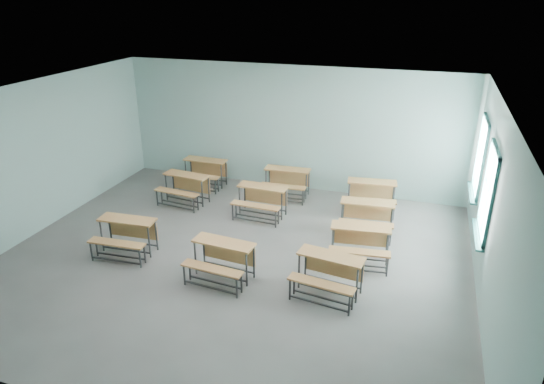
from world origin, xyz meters
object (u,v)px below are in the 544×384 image
Objects in this scene: desk_unit_r0c0 at (126,232)px; desk_unit_r3c2 at (371,192)px; desk_unit_r0c2 at (329,270)px; desk_unit_r1c2 at (360,240)px; desk_unit_r2c1 at (261,197)px; desk_unit_r2c0 at (185,185)px; desk_unit_r0c1 at (221,256)px; desk_unit_r2c2 at (367,213)px; desk_unit_r3c1 at (286,179)px; desk_unit_r3c0 at (204,169)px.

desk_unit_r3c2 is at bearing 35.49° from desk_unit_r0c0.
desk_unit_r0c2 and desk_unit_r1c2 have the same top height.
desk_unit_r1c2 is 2.83m from desk_unit_r2c1.
desk_unit_r0c0 is at bearing -82.59° from desk_unit_r2c0.
desk_unit_r0c1 and desk_unit_r2c0 have the same top height.
desk_unit_r0c0 and desk_unit_r3c2 have the same top height.
desk_unit_r0c1 is at bearing -135.72° from desk_unit_r2c2.
desk_unit_r0c2 is at bearing 8.78° from desk_unit_r0c1.
desk_unit_r2c0 and desk_unit_r3c2 have the same top height.
desk_unit_r2c0 and desk_unit_r2c2 have the same top height.
desk_unit_r3c0 is at bearing 177.77° from desk_unit_r3c1.
desk_unit_r3c2 is at bearing -7.26° from desk_unit_r3c1.
desk_unit_r2c0 and desk_unit_r3c0 have the same top height.
desk_unit_r1c2 is 5.26m from desk_unit_r3c0.
desk_unit_r2c2 is 4.74m from desk_unit_r3c0.
desk_unit_r0c0 is 1.01× the size of desk_unit_r2c1.
desk_unit_r0c1 and desk_unit_r1c2 have the same top height.
desk_unit_r0c0 and desk_unit_r3c0 have the same top height.
desk_unit_r3c1 is at bearing 33.34° from desk_unit_r2c0.
desk_unit_r2c1 is at bearing 137.01° from desk_unit_r0c2.
desk_unit_r0c2 and desk_unit_r3c0 have the same top height.
desk_unit_r2c2 and desk_unit_r3c2 have the same top height.
desk_unit_r2c1 and desk_unit_r3c0 have the same top height.
desk_unit_r2c1 is at bearing -162.52° from desk_unit_r3c2.
desk_unit_r2c1 is 1.00× the size of desk_unit_r3c1.
desk_unit_r2c1 is (-2.49, 1.34, 0.00)m from desk_unit_r1c2.
desk_unit_r0c1 is 1.00× the size of desk_unit_r2c2.
desk_unit_r1c2 is 1.21m from desk_unit_r2c2.
desk_unit_r0c0 is 4.35m from desk_unit_r3c1.
desk_unit_r0c1 is 3.44m from desk_unit_r2c2.
desk_unit_r0c0 is at bearing -88.33° from desk_unit_r3c0.
desk_unit_r0c2 is 4.33m from desk_unit_r3c1.
desk_unit_r0c1 and desk_unit_r3c2 have the same top height.
desk_unit_r1c2 is 3.47m from desk_unit_r3c1.
desk_unit_r2c1 is at bearing 144.79° from desk_unit_r1c2.
desk_unit_r2c2 is (0.31, 2.47, 0.00)m from desk_unit_r0c2.
desk_unit_r0c1 is (2.18, -0.27, 0.00)m from desk_unit_r0c0.
desk_unit_r0c0 is at bearing -174.34° from desk_unit_r0c2.
desk_unit_r3c0 is at bearing 157.75° from desk_unit_r2c2.
desk_unit_r0c0 and desk_unit_r2c0 have the same top height.
desk_unit_r3c2 is at bearing 27.20° from desk_unit_r2c1.
desk_unit_r3c0 is 4.46m from desk_unit_r3c2.
desk_unit_r0c0 is 3.16m from desk_unit_r2c1.
desk_unit_r0c1 is at bearing -127.07° from desk_unit_r3c2.
desk_unit_r3c1 is (2.29, 0.00, 0.00)m from desk_unit_r3c0.
desk_unit_r0c0 and desk_unit_r0c1 have the same top height.
desk_unit_r0c0 and desk_unit_r2c1 have the same top height.
desk_unit_r1c2 and desk_unit_r3c0 have the same top height.
desk_unit_r2c2 is at bearing 2.94° from desk_unit_r2c0.
desk_unit_r2c1 is (2.04, -0.14, 0.00)m from desk_unit_r2c0.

